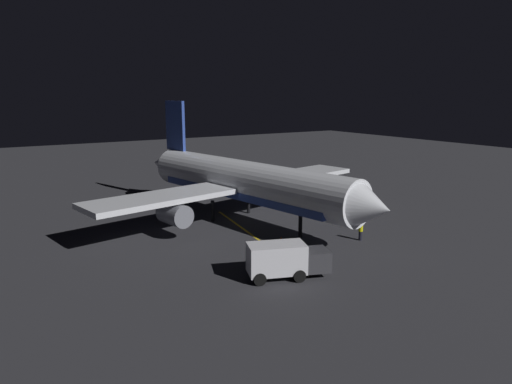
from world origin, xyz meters
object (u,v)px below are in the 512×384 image
(airliner, at_px, (242,182))
(traffic_cone_near_right, at_px, (354,225))
(ground_crew_worker, at_px, (361,231))
(baggage_truck, at_px, (284,260))
(traffic_cone_near_left, at_px, (281,240))
(catering_truck, at_px, (310,194))

(airliner, bearing_deg, traffic_cone_near_right, 135.52)
(ground_crew_worker, height_order, traffic_cone_near_right, ground_crew_worker)
(baggage_truck, relative_size, traffic_cone_near_left, 11.34)
(ground_crew_worker, bearing_deg, catering_truck, -109.91)
(airliner, distance_m, catering_truck, 11.09)
(airliner, bearing_deg, traffic_cone_near_left, 84.52)
(traffic_cone_near_left, relative_size, traffic_cone_near_right, 1.00)
(catering_truck, bearing_deg, baggage_truck, 46.88)
(ground_crew_worker, xyz_separation_m, traffic_cone_near_left, (6.47, -3.29, -0.64))
(traffic_cone_near_left, height_order, traffic_cone_near_right, same)
(traffic_cone_near_right, bearing_deg, airliner, -44.48)
(baggage_truck, xyz_separation_m, traffic_cone_near_left, (-4.46, -6.70, -1.06))
(baggage_truck, relative_size, traffic_cone_near_right, 11.34)
(airliner, distance_m, ground_crew_worker, 13.26)
(airliner, relative_size, ground_crew_worker, 20.15)
(baggage_truck, relative_size, catering_truck, 1.13)
(ground_crew_worker, bearing_deg, traffic_cone_near_right, -126.69)
(catering_truck, height_order, traffic_cone_near_right, catering_truck)
(airliner, xyz_separation_m, baggage_truck, (5.25, 14.95, -2.79))
(baggage_truck, distance_m, traffic_cone_near_right, 15.17)
(ground_crew_worker, bearing_deg, airliner, -63.79)
(baggage_truck, distance_m, traffic_cone_near_left, 8.12)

